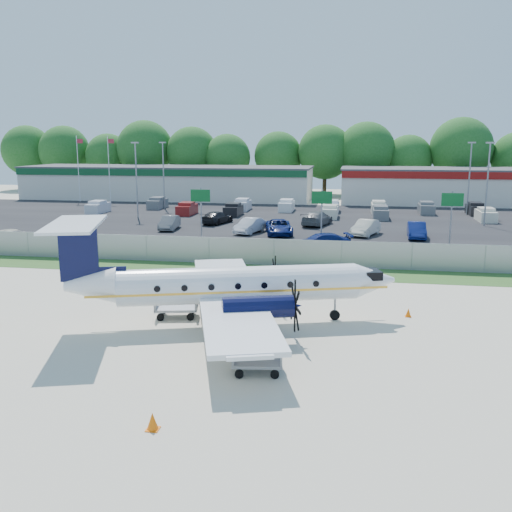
# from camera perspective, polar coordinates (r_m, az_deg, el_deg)

# --- Properties ---
(ground) EXTENTS (170.00, 170.00, 0.00)m
(ground) POSITION_cam_1_polar(r_m,az_deg,el_deg) (29.42, -1.97, -6.68)
(ground) COLOR beige
(ground) RESTS_ON ground
(grass_verge) EXTENTS (170.00, 4.00, 0.02)m
(grass_verge) POSITION_cam_1_polar(r_m,az_deg,el_deg) (40.83, 1.41, -1.52)
(grass_verge) COLOR #2D561E
(grass_verge) RESTS_ON ground
(access_road) EXTENTS (170.00, 8.00, 0.02)m
(access_road) POSITION_cam_1_polar(r_m,az_deg,el_deg) (47.62, 2.63, 0.34)
(access_road) COLOR black
(access_road) RESTS_ON ground
(parking_lot) EXTENTS (170.00, 32.00, 0.02)m
(parking_lot) POSITION_cam_1_polar(r_m,az_deg,el_deg) (68.24, 4.80, 3.67)
(parking_lot) COLOR black
(parking_lot) RESTS_ON ground
(perimeter_fence) EXTENTS (120.00, 0.06, 1.99)m
(perimeter_fence) POSITION_cam_1_polar(r_m,az_deg,el_deg) (42.56, 1.81, 0.38)
(perimeter_fence) COLOR gray
(perimeter_fence) RESTS_ON ground
(building_west) EXTENTS (46.40, 12.40, 5.24)m
(building_west) POSITION_cam_1_polar(r_m,az_deg,el_deg) (94.40, -8.77, 7.30)
(building_west) COLOR silver
(building_west) RESTS_ON ground
(building_east) EXTENTS (44.40, 12.40, 5.24)m
(building_east) POSITION_cam_1_polar(r_m,az_deg,el_deg) (91.88, 22.56, 6.46)
(building_east) COLOR silver
(building_east) RESTS_ON ground
(sign_left) EXTENTS (1.80, 0.26, 5.00)m
(sign_left) POSITION_cam_1_polar(r_m,az_deg,el_deg) (52.42, -5.55, 5.29)
(sign_left) COLOR gray
(sign_left) RESTS_ON ground
(sign_mid) EXTENTS (1.80, 0.26, 5.00)m
(sign_mid) POSITION_cam_1_polar(r_m,az_deg,el_deg) (50.67, 6.59, 5.06)
(sign_mid) COLOR gray
(sign_mid) RESTS_ON ground
(sign_right) EXTENTS (1.80, 0.26, 5.00)m
(sign_right) POSITION_cam_1_polar(r_m,az_deg,el_deg) (51.28, 19.00, 4.60)
(sign_right) COLOR gray
(sign_right) RESTS_ON ground
(flagpole_west) EXTENTS (1.06, 0.12, 10.00)m
(flagpole_west) POSITION_cam_1_polar(r_m,az_deg,el_deg) (92.37, -17.33, 8.71)
(flagpole_west) COLOR white
(flagpole_west) RESTS_ON ground
(flagpole_east) EXTENTS (1.06, 0.12, 10.00)m
(flagpole_east) POSITION_cam_1_polar(r_m,az_deg,el_deg) (90.22, -14.46, 8.81)
(flagpole_east) COLOR white
(flagpole_east) RESTS_ON ground
(light_pole_nw) EXTENTS (0.90, 0.35, 9.09)m
(light_pole_nw) POSITION_cam_1_polar(r_m,az_deg,el_deg) (70.36, -11.88, 7.97)
(light_pole_nw) COLOR gray
(light_pole_nw) RESTS_ON ground
(light_pole_ne) EXTENTS (0.90, 0.35, 9.09)m
(light_pole_ne) POSITION_cam_1_polar(r_m,az_deg,el_deg) (67.05, 22.15, 7.22)
(light_pole_ne) COLOR gray
(light_pole_ne) RESTS_ON ground
(light_pole_sw) EXTENTS (0.90, 0.35, 9.09)m
(light_pole_sw) POSITION_cam_1_polar(r_m,az_deg,el_deg) (79.74, -9.24, 8.43)
(light_pole_sw) COLOR gray
(light_pole_sw) RESTS_ON ground
(light_pole_se) EXTENTS (0.90, 0.35, 9.09)m
(light_pole_se) POSITION_cam_1_polar(r_m,az_deg,el_deg) (76.84, 20.58, 7.76)
(light_pole_se) COLOR gray
(light_pole_se) RESTS_ON ground
(tree_line) EXTENTS (112.00, 6.00, 14.00)m
(tree_line) POSITION_cam_1_polar(r_m,az_deg,el_deg) (101.96, 6.46, 6.17)
(tree_line) COLOR #1B5619
(tree_line) RESTS_ON ground
(aircraft) EXTENTS (17.45, 17.03, 5.34)m
(aircraft) POSITION_cam_1_polar(r_m,az_deg,el_deg) (28.61, -2.46, -2.90)
(aircraft) COLOR white
(aircraft) RESTS_ON ground
(baggage_cart_near) EXTENTS (2.45, 1.76, 1.16)m
(baggage_cart_near) POSITION_cam_1_polar(r_m,az_deg,el_deg) (30.42, -7.96, -5.10)
(baggage_cart_near) COLOR gray
(baggage_cart_near) RESTS_ON ground
(baggage_cart_far) EXTENTS (2.13, 1.45, 1.05)m
(baggage_cart_far) POSITION_cam_1_polar(r_m,az_deg,el_deg) (23.15, 0.14, -10.50)
(baggage_cart_far) COLOR gray
(baggage_cart_far) RESTS_ON ground
(cone_nose) EXTENTS (0.32, 0.32, 0.46)m
(cone_nose) POSITION_cam_1_polar(r_m,az_deg,el_deg) (31.37, 14.98, -5.50)
(cone_nose) COLOR #FF6708
(cone_nose) RESTS_ON ground
(cone_port_wing) EXTENTS (0.41, 0.41, 0.58)m
(cone_port_wing) POSITION_cam_1_polar(r_m,az_deg,el_deg) (19.35, -10.31, -15.99)
(cone_port_wing) COLOR #FF6708
(cone_port_wing) RESTS_ON ground
(cone_starboard_wing) EXTENTS (0.37, 0.37, 0.53)m
(cone_starboard_wing) POSITION_cam_1_polar(r_m,az_deg,el_deg) (35.74, -4.99, -3.03)
(cone_starboard_wing) COLOR #FF6708
(cone_starboard_wing) RESTS_ON ground
(road_car_west) EXTENTS (5.84, 3.75, 1.50)m
(road_car_west) POSITION_cam_1_polar(r_m,az_deg,el_deg) (54.70, -23.12, 0.86)
(road_car_west) COLOR beige
(road_car_west) RESTS_ON ground
(road_car_mid) EXTENTS (5.72, 3.67, 1.54)m
(road_car_mid) POSITION_cam_1_polar(r_m,az_deg,el_deg) (48.34, 6.38, 0.43)
(road_car_mid) COLOR navy
(road_car_mid) RESTS_ON ground
(parked_car_a) EXTENTS (1.94, 4.54, 1.46)m
(parked_car_a) POSITION_cam_1_polar(r_m,az_deg,el_deg) (60.77, -8.63, 2.62)
(parked_car_a) COLOR #595B5E
(parked_car_a) RESTS_ON ground
(parked_car_b) EXTENTS (2.81, 4.90, 1.53)m
(parked_car_b) POSITION_cam_1_polar(r_m,az_deg,el_deg) (57.82, -0.62, 2.30)
(parked_car_b) COLOR silver
(parked_car_b) RESTS_ON ground
(parked_car_c) EXTENTS (3.51, 5.76, 1.49)m
(parked_car_c) POSITION_cam_1_polar(r_m,az_deg,el_deg) (57.03, 2.32, 2.17)
(parked_car_c) COLOR navy
(parked_car_c) RESTS_ON ground
(parked_car_d) EXTENTS (3.15, 4.97, 1.55)m
(parked_car_d) POSITION_cam_1_polar(r_m,az_deg,el_deg) (57.43, 10.90, 2.03)
(parked_car_d) COLOR beige
(parked_car_d) RESTS_ON ground
(parked_car_e) EXTENTS (1.84, 4.77, 1.55)m
(parked_car_e) POSITION_cam_1_polar(r_m,az_deg,el_deg) (56.91, 15.72, 1.73)
(parked_car_e) COLOR navy
(parked_car_e) RESTS_ON ground
(parked_car_f) EXTENTS (3.23, 5.20, 1.41)m
(parked_car_f) POSITION_cam_1_polar(r_m,az_deg,el_deg) (64.60, -3.89, 3.23)
(parked_car_f) COLOR black
(parked_car_f) RESTS_ON ground
(parked_car_g) EXTENTS (3.63, 5.90, 1.60)m
(parked_car_g) POSITION_cam_1_polar(r_m,az_deg,el_deg) (63.52, 6.10, 3.06)
(parked_car_g) COLOR #595B5E
(parked_car_g) RESTS_ON ground
(far_parking_rows) EXTENTS (56.00, 10.00, 1.60)m
(far_parking_rows) POSITION_cam_1_polar(r_m,az_deg,el_deg) (73.18, 5.14, 4.17)
(far_parking_rows) COLOR gray
(far_parking_rows) RESTS_ON ground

